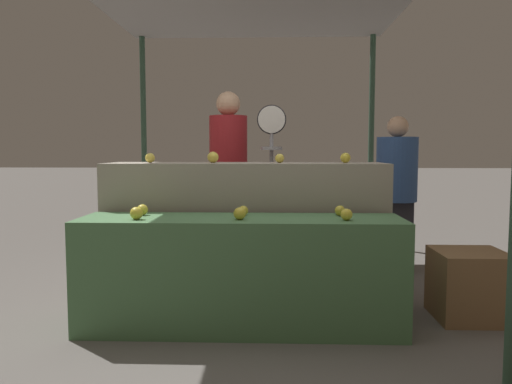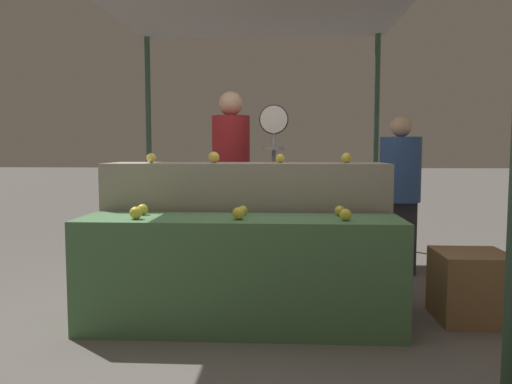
{
  "view_description": "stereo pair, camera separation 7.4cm",
  "coord_description": "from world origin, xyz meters",
  "px_view_note": "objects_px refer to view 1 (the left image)",
  "views": [
    {
      "loc": [
        0.23,
        -3.36,
        1.24
      ],
      "look_at": [
        0.09,
        0.3,
        0.92
      ],
      "focal_mm": 35.0,
      "sensor_mm": 36.0,
      "label": 1
    },
    {
      "loc": [
        0.3,
        -3.36,
        1.24
      ],
      "look_at": [
        0.09,
        0.3,
        0.92
      ],
      "focal_mm": 35.0,
      "sensor_mm": 36.0,
      "label": 2
    }
  ],
  "objects_px": {
    "person_vendor_at_scale": "(229,169)",
    "produce_scale": "(272,154)",
    "wooden_crate_side": "(469,285)",
    "person_customer_left": "(396,185)"
  },
  "relations": [
    {
      "from": "produce_scale",
      "to": "person_vendor_at_scale",
      "type": "bearing_deg",
      "value": 150.8
    },
    {
      "from": "produce_scale",
      "to": "person_customer_left",
      "type": "relative_size",
      "value": 1.06
    },
    {
      "from": "person_vendor_at_scale",
      "to": "wooden_crate_side",
      "type": "xyz_separation_m",
      "value": [
        1.88,
        -1.28,
        -0.79
      ]
    },
    {
      "from": "person_vendor_at_scale",
      "to": "wooden_crate_side",
      "type": "relative_size",
      "value": 3.61
    },
    {
      "from": "person_vendor_at_scale",
      "to": "person_customer_left",
      "type": "xyz_separation_m",
      "value": [
        1.66,
        0.05,
        -0.15
      ]
    },
    {
      "from": "person_vendor_at_scale",
      "to": "person_customer_left",
      "type": "height_order",
      "value": "person_vendor_at_scale"
    },
    {
      "from": "person_vendor_at_scale",
      "to": "produce_scale",
      "type": "bearing_deg",
      "value": 176.4
    },
    {
      "from": "person_vendor_at_scale",
      "to": "person_customer_left",
      "type": "bearing_deg",
      "value": -152.75
    },
    {
      "from": "produce_scale",
      "to": "person_vendor_at_scale",
      "type": "distance_m",
      "value": 0.51
    },
    {
      "from": "person_customer_left",
      "to": "produce_scale",
      "type": "bearing_deg",
      "value": 3.36
    }
  ]
}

